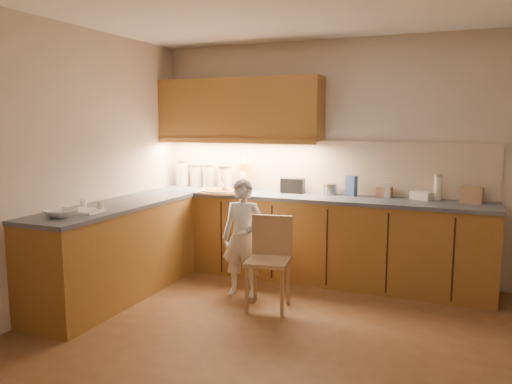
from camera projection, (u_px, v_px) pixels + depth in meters
room at (294, 126)px, 3.59m from camera, size 4.54×4.50×2.62m
l_counter at (247, 241)px, 5.25m from camera, size 3.77×2.62×0.92m
backsplash at (318, 167)px, 5.61m from camera, size 3.75×0.02×0.58m
upper_cabinets at (239, 110)px, 5.71m from camera, size 1.95×0.36×0.73m
pizza_on_board at (221, 191)px, 5.58m from camera, size 0.51×0.51×0.21m
child at (243, 238)px, 4.89m from camera, size 0.45×0.32×1.16m
wooden_chair at (270, 255)px, 4.61m from camera, size 0.44×0.44×0.84m
mixing_bowl at (61, 213)px, 4.16m from camera, size 0.28×0.28×0.06m
canister_a at (182, 173)px, 6.16m from camera, size 0.16×0.16×0.32m
canister_b at (196, 175)px, 6.12m from camera, size 0.15×0.15×0.27m
canister_c at (209, 176)px, 6.04m from camera, size 0.15×0.15×0.28m
canister_d at (225, 177)px, 5.89m from camera, size 0.17×0.17×0.28m
oil_jug at (245, 176)px, 5.82m from camera, size 0.13×0.10×0.37m
toaster at (293, 186)px, 5.58m from camera, size 0.27×0.17×0.17m
steel_pot at (330, 189)px, 5.45m from camera, size 0.16×0.16×0.12m
blue_box at (351, 186)px, 5.35m from camera, size 0.13×0.11×0.22m
card_box_a at (384, 192)px, 5.27m from camera, size 0.16×0.12×0.11m
white_bottle at (387, 190)px, 5.21m from camera, size 0.06×0.06×0.16m
flat_pack at (422, 196)px, 5.10m from camera, size 0.24×0.21×0.08m
tall_jar at (438, 187)px, 5.06m from camera, size 0.08×0.08×0.26m
card_box_b at (472, 195)px, 4.88m from camera, size 0.22×0.18×0.15m
dough_cloth at (85, 211)px, 4.39m from camera, size 0.30×0.24×0.02m
spice_jar_a at (83, 204)px, 4.60m from camera, size 0.08×0.08×0.08m
spice_jar_b at (101, 206)px, 4.46m from camera, size 0.06×0.06×0.08m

